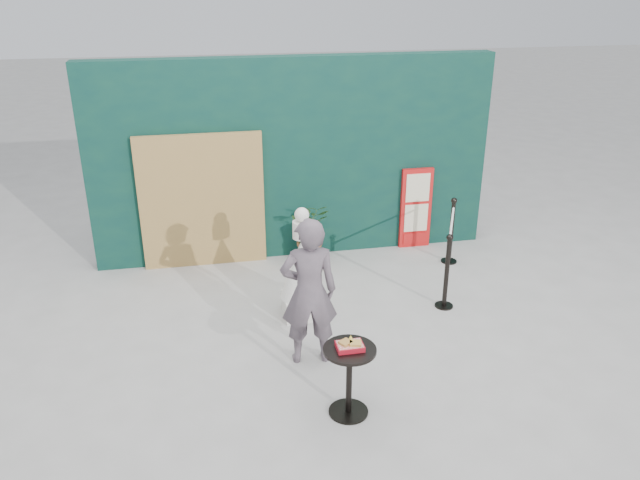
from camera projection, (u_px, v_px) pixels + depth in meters
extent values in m
plane|color=#ADAAA5|center=(341.00, 361.00, 7.08)|extent=(60.00, 60.00, 0.00)
cube|color=#0A2D2A|center=(294.00, 159.00, 9.33)|extent=(6.00, 0.30, 3.00)
cube|color=tan|center=(202.00, 202.00, 9.08)|extent=(1.80, 0.08, 2.00)
imported|color=#63555E|center=(309.00, 292.00, 6.79)|extent=(0.65, 0.45, 1.72)
cube|color=red|center=(416.00, 208.00, 9.84)|extent=(0.50, 0.06, 1.30)
cube|color=beige|center=(418.00, 188.00, 9.67)|extent=(0.38, 0.02, 0.45)
cube|color=beige|center=(416.00, 218.00, 9.86)|extent=(0.38, 0.02, 0.45)
cube|color=red|center=(415.00, 238.00, 10.00)|extent=(0.38, 0.02, 0.18)
cube|color=silver|center=(303.00, 305.00, 8.01)|extent=(0.49, 0.49, 0.27)
cone|color=white|center=(302.00, 267.00, 7.80)|extent=(0.57, 0.57, 0.80)
cylinder|color=silver|center=(302.00, 230.00, 7.60)|extent=(0.23, 0.23, 0.21)
sphere|color=white|center=(302.00, 215.00, 7.52)|extent=(0.18, 0.18, 0.18)
cylinder|color=black|center=(348.00, 411.00, 6.25)|extent=(0.40, 0.40, 0.02)
cylinder|color=black|center=(349.00, 382.00, 6.12)|extent=(0.06, 0.06, 0.72)
cylinder|color=black|center=(350.00, 350.00, 5.97)|extent=(0.52, 0.52, 0.03)
cube|color=#B31321|center=(350.00, 346.00, 5.95)|extent=(0.26, 0.19, 0.05)
cube|color=red|center=(350.00, 344.00, 5.94)|extent=(0.24, 0.17, 0.00)
cube|color=#C17E46|center=(346.00, 343.00, 5.94)|extent=(0.15, 0.14, 0.02)
cube|color=gold|center=(355.00, 343.00, 5.93)|extent=(0.13, 0.13, 0.02)
cone|color=yellow|center=(351.00, 338.00, 5.98)|extent=(0.06, 0.06, 0.06)
cylinder|color=brown|center=(310.00, 253.00, 9.47)|extent=(0.34, 0.34, 0.29)
cylinder|color=brown|center=(309.00, 243.00, 9.40)|extent=(0.38, 0.38, 0.05)
imported|color=#2C5223|center=(309.00, 222.00, 9.27)|extent=(0.57, 0.49, 0.63)
cylinder|color=black|center=(444.00, 306.00, 8.25)|extent=(0.24, 0.24, 0.02)
cylinder|color=black|center=(447.00, 274.00, 8.06)|extent=(0.06, 0.06, 0.96)
sphere|color=black|center=(450.00, 238.00, 7.86)|extent=(0.09, 0.09, 0.09)
cylinder|color=black|center=(449.00, 261.00, 9.53)|extent=(0.24, 0.24, 0.02)
cylinder|color=black|center=(451.00, 233.00, 9.35)|extent=(0.06, 0.06, 0.96)
sphere|color=black|center=(454.00, 201.00, 9.14)|extent=(0.09, 0.09, 0.09)
cylinder|color=white|center=(451.00, 225.00, 8.55)|extent=(0.63, 1.31, 0.03)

